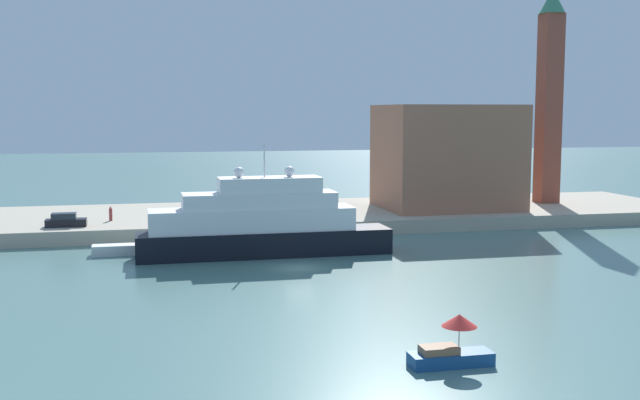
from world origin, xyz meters
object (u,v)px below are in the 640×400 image
at_px(small_motorboat, 452,347).
at_px(parked_car, 66,221).
at_px(large_yacht, 261,224).
at_px(mooring_bollard, 311,218).
at_px(harbor_building, 447,157).
at_px(person_figure, 111,214).
at_px(bell_tower, 549,90).
at_px(work_barge, 118,250).

bearing_deg(small_motorboat, parked_car, 117.09).
height_order(small_motorboat, parked_car, parked_car).
relative_size(small_motorboat, parked_car, 1.09).
relative_size(large_yacht, small_motorboat, 5.29).
xyz_separation_m(small_motorboat, mooring_bollard, (2.10, 45.02, 0.82)).
bearing_deg(harbor_building, mooring_bollard, -157.75).
distance_m(small_motorboat, mooring_bollard, 45.07).
height_order(harbor_building, person_figure, harbor_building).
xyz_separation_m(bell_tower, person_figure, (-56.05, -4.86, -14.13)).
xyz_separation_m(harbor_building, person_figure, (-40.83, -2.46, -5.71)).
distance_m(large_yacht, small_motorboat, 34.56).
bearing_deg(work_barge, bell_tower, 17.86).
bearing_deg(mooring_bollard, small_motorboat, -92.67).
xyz_separation_m(bell_tower, mooring_bollard, (-34.43, -10.26, -14.56)).
xyz_separation_m(parked_car, mooring_bollard, (26.10, -1.90, -0.30)).
bearing_deg(large_yacht, mooring_bollard, 56.33).
distance_m(work_barge, harbor_building, 43.27).
relative_size(harbor_building, bell_tower, 0.58).
distance_m(small_motorboat, person_figure, 54.08).
bearing_deg(parked_car, bell_tower, 7.86).
distance_m(person_figure, mooring_bollard, 22.29).
bearing_deg(mooring_bollard, harbor_building, 22.25).
bearing_deg(person_figure, mooring_bollard, -14.03).
bearing_deg(bell_tower, parked_car, -172.14).
relative_size(bell_tower, person_figure, 17.30).
bearing_deg(mooring_bollard, person_figure, 165.97).
bearing_deg(work_barge, mooring_bollard, 19.93).
xyz_separation_m(large_yacht, parked_car, (-18.84, 12.80, -0.81)).
bearing_deg(large_yacht, small_motorboat, -81.40).
height_order(small_motorboat, harbor_building, harbor_building).
height_order(parked_car, person_figure, person_figure).
xyz_separation_m(large_yacht, work_barge, (-13.29, 3.45, -2.49)).
xyz_separation_m(work_barge, harbor_building, (39.76, 15.31, 7.51)).
bearing_deg(small_motorboat, large_yacht, 98.60).
relative_size(small_motorboat, bell_tower, 0.16).
height_order(bell_tower, mooring_bollard, bell_tower).
bearing_deg(person_figure, large_yacht, -48.63).
relative_size(small_motorboat, mooring_bollard, 7.10).
height_order(harbor_building, parked_car, harbor_building).
xyz_separation_m(person_figure, mooring_bollard, (21.62, -5.40, -0.43)).
bearing_deg(large_yacht, work_barge, 165.45).
bearing_deg(work_barge, small_motorboat, -63.84).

